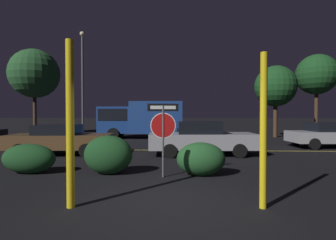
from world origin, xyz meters
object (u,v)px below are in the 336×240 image
at_px(passing_car_1, 60,139).
at_px(passing_car_3, 326,135).
at_px(stop_sign, 163,125).
at_px(hedge_bush_0, 29,159).
at_px(passing_car_2, 201,138).
at_px(yellow_pole_right, 263,131).
at_px(tree_0, 34,74).
at_px(tree_1, 276,86).
at_px(hedge_bush_2, 201,159).
at_px(street_lamp, 83,77).
at_px(delivery_truck, 140,118).
at_px(hedge_bush_1, 108,155).
at_px(tree_2, 317,75).
at_px(yellow_pole_left, 70,124).

height_order(passing_car_1, passing_car_3, passing_car_3).
distance_m(stop_sign, passing_car_1, 6.49).
bearing_deg(hedge_bush_0, passing_car_2, 35.60).
height_order(yellow_pole_right, tree_0, tree_0).
bearing_deg(passing_car_3, tree_1, -179.92).
bearing_deg(hedge_bush_0, stop_sign, -3.64).
bearing_deg(yellow_pole_right, hedge_bush_2, 110.75).
xyz_separation_m(yellow_pole_right, street_lamp, (-9.12, 14.41, 3.15)).
height_order(passing_car_1, street_lamp, street_lamp).
height_order(delivery_truck, street_lamp, street_lamp).
distance_m(hedge_bush_1, passing_car_1, 4.99).
distance_m(stop_sign, tree_2, 21.18).
bearing_deg(tree_0, tree_2, 0.17).
distance_m(hedge_bush_1, tree_1, 17.21).
xyz_separation_m(hedge_bush_1, passing_car_3, (10.27, 7.03, 0.10)).
relative_size(yellow_pole_left, passing_car_3, 0.80).
xyz_separation_m(yellow_pole_left, tree_2, (14.27, 19.14, 3.74)).
relative_size(stop_sign, street_lamp, 0.26).
bearing_deg(tree_0, street_lamp, -35.30).
distance_m(stop_sign, tree_0, 21.60).
distance_m(stop_sign, street_lamp, 14.22).
bearing_deg(hedge_bush_0, delivery_truck, 82.92).
distance_m(stop_sign, tree_1, 16.38).
xyz_separation_m(hedge_bush_0, hedge_bush_1, (2.49, 0.03, 0.13)).
bearing_deg(passing_car_1, tree_2, 121.08).
relative_size(yellow_pole_right, passing_car_3, 0.74).
xyz_separation_m(hedge_bush_2, tree_2, (11.51, 16.32, 4.88)).
bearing_deg(delivery_truck, hedge_bush_1, -176.45).
height_order(stop_sign, street_lamp, street_lamp).
height_order(hedge_bush_2, delivery_truck, delivery_truck).
height_order(yellow_pole_left, yellow_pole_right, yellow_pole_left).
height_order(passing_car_2, tree_1, tree_1).
distance_m(stop_sign, yellow_pole_right, 3.23).
distance_m(passing_car_1, tree_2, 22.11).
bearing_deg(delivery_truck, passing_car_2, -154.53).
bearing_deg(tree_1, yellow_pole_left, -120.50).
relative_size(stop_sign, yellow_pole_right, 0.71).
xyz_separation_m(hedge_bush_1, tree_1, (9.83, 13.69, 3.51)).
height_order(yellow_pole_right, passing_car_3, yellow_pole_right).
bearing_deg(hedge_bush_0, passing_car_1, 101.85).
bearing_deg(passing_car_1, hedge_bush_0, 7.59).
distance_m(yellow_pole_right, hedge_bush_1, 4.80).
height_order(stop_sign, tree_0, tree_0).
xyz_separation_m(yellow_pole_right, hedge_bush_0, (-6.33, 2.70, -1.06)).
xyz_separation_m(passing_car_1, tree_0, (-8.34, 12.42, 4.98)).
distance_m(stop_sign, passing_car_3, 11.30).
bearing_deg(passing_car_3, passing_car_2, -70.65).
height_order(yellow_pole_right, passing_car_2, yellow_pole_right).
bearing_deg(yellow_pole_right, passing_car_1, 137.68).
bearing_deg(street_lamp, delivery_truck, 7.61).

